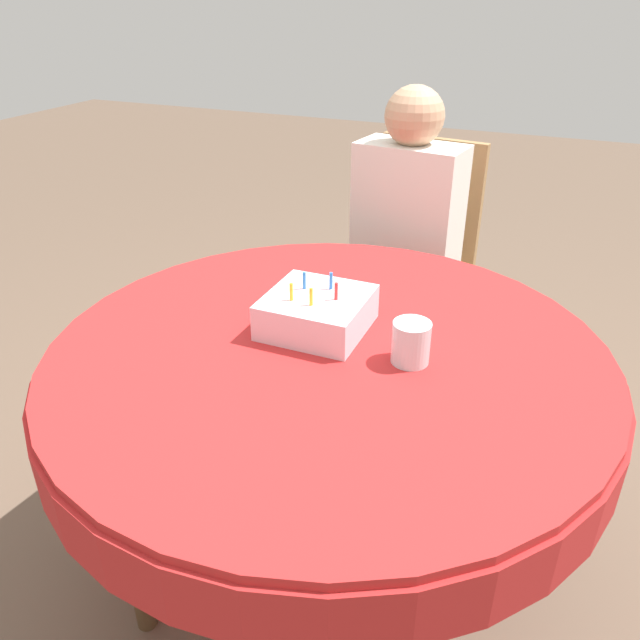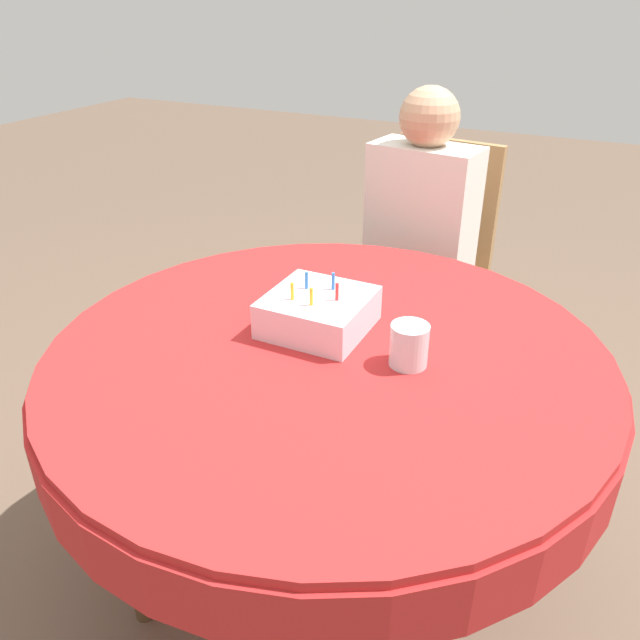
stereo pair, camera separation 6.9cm
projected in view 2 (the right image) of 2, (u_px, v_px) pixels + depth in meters
ground_plane at (326, 564)px, 1.75m from camera, size 12.00×12.00×0.00m
dining_table at (327, 377)px, 1.45m from camera, size 1.29×1.29×0.71m
chair at (426, 269)px, 2.29m from camera, size 0.49×0.49×0.96m
person at (418, 230)px, 2.13m from camera, size 0.38×0.31×1.16m
birthday_cake at (318, 312)px, 1.46m from camera, size 0.23×0.23×0.13m
drinking_glass at (409, 345)px, 1.32m from camera, size 0.08×0.08×0.09m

